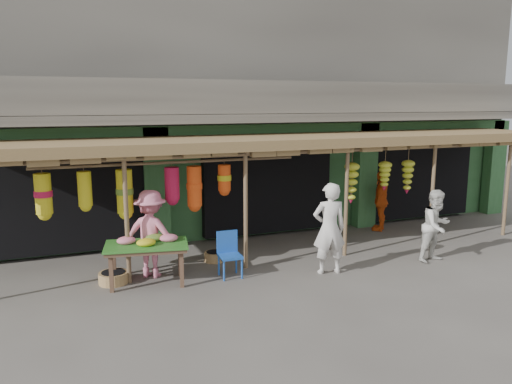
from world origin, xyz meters
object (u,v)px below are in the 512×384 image
object	(u,v)px
person_front	(329,228)
person_vendor	(381,201)
person_right	(436,226)
person_shopper	(151,234)
blue_chair	(229,251)
flower_table	(147,246)

from	to	relation	value
person_front	person_vendor	distance (m)	4.10
person_right	person_shopper	distance (m)	6.34
person_right	person_shopper	bearing A→B (deg)	156.19
blue_chair	person_front	size ratio (longest dim) A/B	0.48
blue_chair	person_right	bearing A→B (deg)	-8.20
person_front	person_shopper	world-z (taller)	person_front
flower_table	person_vendor	distance (m)	7.07
person_front	person_right	size ratio (longest dim) A/B	1.18
person_shopper	person_front	bearing A→B (deg)	-165.76
person_front	person_shopper	size ratio (longest dim) A/B	1.07
person_front	person_vendor	size ratio (longest dim) A/B	1.14
flower_table	person_shopper	world-z (taller)	person_shopper
person_front	person_right	world-z (taller)	person_front
blue_chair	person_vendor	world-z (taller)	person_vendor
person_vendor	person_shopper	world-z (taller)	person_shopper
person_shopper	flower_table	bearing A→B (deg)	102.36
person_right	blue_chair	bearing A→B (deg)	158.93
person_front	person_right	xyz separation A→B (m)	(2.67, -0.18, -0.15)
flower_table	person_shopper	bearing A→B (deg)	79.84
person_shopper	blue_chair	bearing A→B (deg)	-167.85
flower_table	person_vendor	size ratio (longest dim) A/B	1.02
person_right	person_shopper	xyz separation A→B (m)	(-6.19, 1.35, 0.09)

